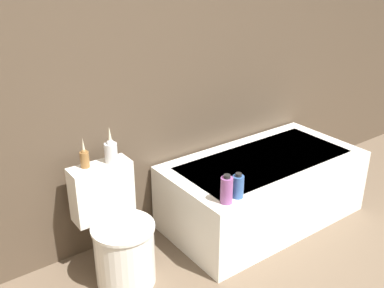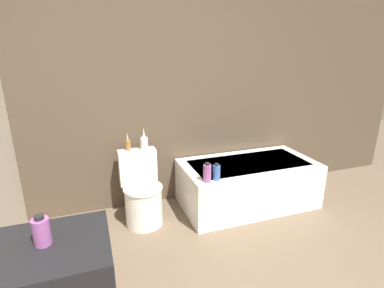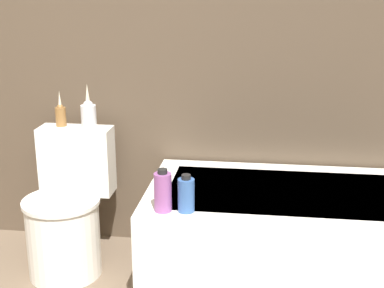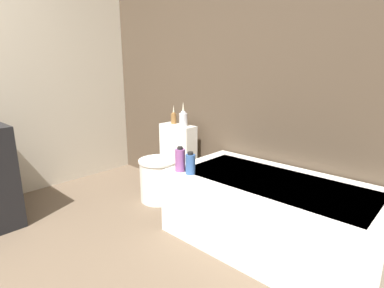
{
  "view_description": "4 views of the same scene",
  "coord_description": "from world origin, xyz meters",
  "px_view_note": "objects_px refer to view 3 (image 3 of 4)",
  "views": [
    {
      "loc": [
        -1.35,
        -0.09,
        1.92
      ],
      "look_at": [
        0.11,
        1.91,
        0.82
      ],
      "focal_mm": 42.0,
      "sensor_mm": 36.0,
      "label": 1
    },
    {
      "loc": [
        -0.79,
        -0.71,
        1.71
      ],
      "look_at": [
        0.09,
        1.79,
        0.85
      ],
      "focal_mm": 28.0,
      "sensor_mm": 36.0,
      "label": 2
    },
    {
      "loc": [
        0.59,
        -0.39,
        1.43
      ],
      "look_at": [
        0.31,
        1.76,
        0.77
      ],
      "focal_mm": 50.0,
      "sensor_mm": 36.0,
      "label": 3
    },
    {
      "loc": [
        1.7,
        0.18,
        1.25
      ],
      "look_at": [
        0.25,
        1.74,
        0.7
      ],
      "focal_mm": 28.0,
      "sensor_mm": 36.0,
      "label": 4
    }
  ],
  "objects_px": {
    "vase_silver": "(88,113)",
    "shampoo_bottle_tall": "(163,192)",
    "vase_gold": "(61,114)",
    "shampoo_bottle_short": "(186,195)",
    "bathtub": "(302,240)",
    "toilet": "(68,214)"
  },
  "relations": [
    {
      "from": "toilet",
      "to": "shampoo_bottle_short",
      "type": "height_order",
      "value": "toilet"
    },
    {
      "from": "vase_gold",
      "to": "shampoo_bottle_short",
      "type": "xyz_separation_m",
      "value": [
        0.74,
        -0.55,
        -0.19
      ]
    },
    {
      "from": "vase_silver",
      "to": "shampoo_bottle_tall",
      "type": "height_order",
      "value": "vase_silver"
    },
    {
      "from": "toilet",
      "to": "shampoo_bottle_tall",
      "type": "xyz_separation_m",
      "value": [
        0.56,
        -0.35,
        0.29
      ]
    },
    {
      "from": "vase_silver",
      "to": "shampoo_bottle_short",
      "type": "xyz_separation_m",
      "value": [
        0.58,
        -0.52,
        -0.21
      ]
    },
    {
      "from": "toilet",
      "to": "shampoo_bottle_short",
      "type": "distance_m",
      "value": 0.79
    },
    {
      "from": "vase_gold",
      "to": "shampoo_bottle_tall",
      "type": "bearing_deg",
      "value": -40.7
    },
    {
      "from": "vase_gold",
      "to": "shampoo_bottle_short",
      "type": "bearing_deg",
      "value": -36.35
    },
    {
      "from": "bathtub",
      "to": "toilet",
      "type": "relative_size",
      "value": 2.09
    },
    {
      "from": "bathtub",
      "to": "shampoo_bottle_tall",
      "type": "distance_m",
      "value": 0.76
    },
    {
      "from": "bathtub",
      "to": "vase_silver",
      "type": "distance_m",
      "value": 1.24
    },
    {
      "from": "shampoo_bottle_tall",
      "to": "shampoo_bottle_short",
      "type": "xyz_separation_m",
      "value": [
        0.1,
        0.01,
        -0.01
      ]
    },
    {
      "from": "bathtub",
      "to": "vase_silver",
      "type": "bearing_deg",
      "value": 168.05
    },
    {
      "from": "toilet",
      "to": "vase_gold",
      "type": "relative_size",
      "value": 3.7
    },
    {
      "from": "bathtub",
      "to": "vase_gold",
      "type": "relative_size",
      "value": 7.73
    },
    {
      "from": "bathtub",
      "to": "shampoo_bottle_tall",
      "type": "height_order",
      "value": "shampoo_bottle_tall"
    },
    {
      "from": "bathtub",
      "to": "shampoo_bottle_short",
      "type": "distance_m",
      "value": 0.67
    },
    {
      "from": "shampoo_bottle_tall",
      "to": "shampoo_bottle_short",
      "type": "relative_size",
      "value": 1.14
    },
    {
      "from": "bathtub",
      "to": "toilet",
      "type": "distance_m",
      "value": 1.18
    },
    {
      "from": "bathtub",
      "to": "shampoo_bottle_short",
      "type": "height_order",
      "value": "shampoo_bottle_short"
    },
    {
      "from": "shampoo_bottle_tall",
      "to": "toilet",
      "type": "bearing_deg",
      "value": 148.51
    },
    {
      "from": "toilet",
      "to": "shampoo_bottle_short",
      "type": "relative_size",
      "value": 4.27
    }
  ]
}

